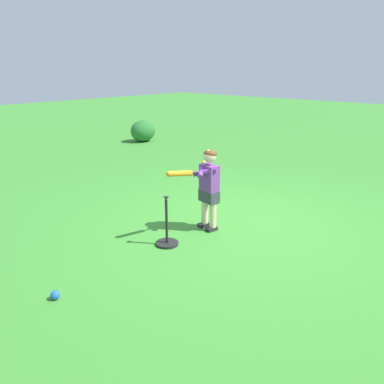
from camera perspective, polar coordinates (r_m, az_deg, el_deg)
ground_plane at (r=5.42m, az=7.80°, el=-4.72°), size 40.00×40.00×0.00m
child_batter at (r=5.01m, az=2.28°, el=1.40°), size 0.77×0.32×1.08m
play_ball_far_right at (r=8.65m, az=1.77°, el=4.41°), size 0.09×0.09×0.09m
play_ball_by_bucket at (r=3.96m, az=-19.54°, el=-14.13°), size 0.09×0.09×0.09m
batting_tee at (r=4.76m, az=-3.72°, el=-6.60°), size 0.28×0.28×0.62m
shrub_left_background at (r=11.38m, az=-7.24°, el=8.94°), size 0.77×0.62×0.61m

